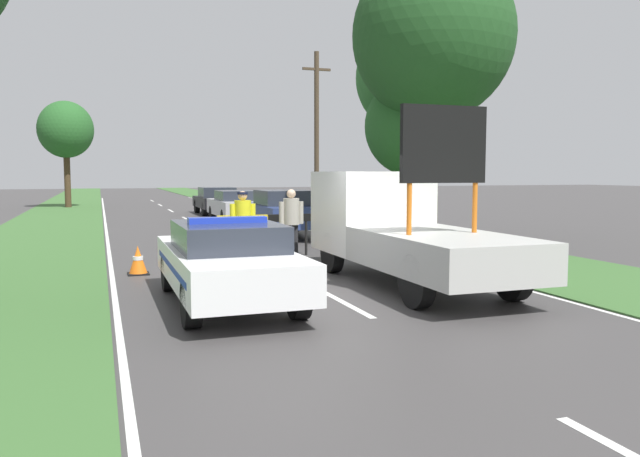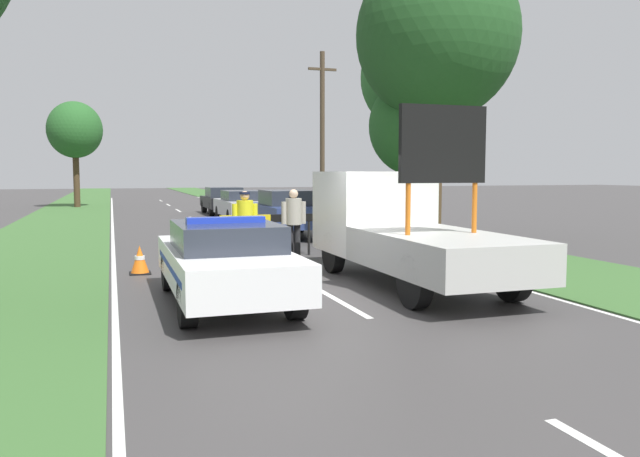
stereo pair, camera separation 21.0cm
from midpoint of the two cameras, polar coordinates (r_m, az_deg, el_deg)
ground_plane at (r=11.74m, az=0.47°, el=-5.66°), size 160.00×160.00×0.00m
lane_markings at (r=25.87m, az=-10.10°, el=0.19°), size 7.41×62.03×0.01m
grass_verge_left at (r=31.05m, az=-22.16°, el=0.72°), size 4.00×120.00×0.03m
grass_verge_right at (r=32.41m, az=-1.40°, el=1.27°), size 4.00×120.00×0.03m
police_car at (r=10.57m, az=-8.11°, el=-2.91°), size 1.85×4.85×1.47m
work_truck at (r=12.84m, az=7.57°, el=0.22°), size 2.09×6.19×3.37m
road_barrier at (r=16.31m, az=-4.21°, el=0.60°), size 2.65×0.08×1.11m
police_officer at (r=15.19m, az=-6.48°, el=0.74°), size 0.63×0.40×1.76m
pedestrian_civilian at (r=15.77m, az=-2.04°, el=0.94°), size 0.64×0.41×1.78m
traffic_cone_near_police at (r=14.09m, az=-15.74°, el=-2.77°), size 0.45×0.45×0.62m
traffic_cone_centre_front at (r=16.31m, az=-5.56°, el=-1.41°), size 0.51×0.51×0.70m
traffic_cone_near_truck at (r=17.48m, az=-10.63°, el=-1.24°), size 0.42×0.42×0.58m
traffic_cone_behind_barrier at (r=16.99m, az=-4.24°, el=-1.34°), size 0.42×0.42×0.58m
queued_car_hatch_blue at (r=21.49m, az=-2.69°, el=1.52°), size 1.90×4.33×1.60m
queued_car_sedan_silver at (r=27.71m, az=-6.84°, el=2.11°), size 1.88×4.67×1.41m
queued_car_sedan_black at (r=33.59m, az=-8.62°, el=2.61°), size 1.94×4.29×1.42m
roadside_tree_near_left at (r=42.25m, az=-21.38°, el=8.35°), size 3.35×3.35×6.62m
roadside_tree_near_right at (r=19.68m, az=9.13°, el=9.16°), size 2.94×2.94×5.18m
roadside_tree_mid_left at (r=22.11m, az=8.78°, el=13.39°), size 3.59×3.59×7.32m
roadside_tree_mid_right at (r=19.06m, az=10.98°, el=16.87°), size 4.67×4.67×8.59m
utility_pole at (r=26.03m, az=0.45°, el=8.40°), size 1.20×0.20×7.13m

